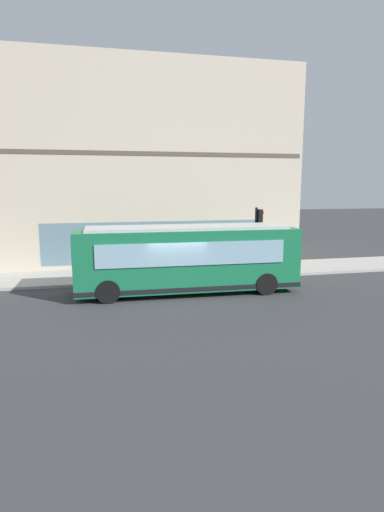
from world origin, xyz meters
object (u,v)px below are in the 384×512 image
at_px(pedestrian_near_hydrant, 176,255).
at_px(pedestrian_near_building_entrance, 187,260).
at_px(fire_hydrant, 188,265).
at_px(traffic_light_near_corner, 258,228).
at_px(city_bus_nearside, 187,259).

xyz_separation_m(pedestrian_near_hydrant, pedestrian_near_building_entrance, (-1.69, -0.31, -0.00)).
relative_size(fire_hydrant, pedestrian_near_hydrant, 0.48).
bearing_deg(fire_hydrant, traffic_light_near_corner, -111.47).
xyz_separation_m(fire_hydrant, pedestrian_near_hydrant, (0.56, 0.58, 0.52)).
xyz_separation_m(traffic_light_near_corner, pedestrian_near_building_entrance, (0.26, 3.81, -1.62)).
bearing_deg(pedestrian_near_building_entrance, city_bus_nearside, 167.61).
relative_size(city_bus_nearside, traffic_light_near_corner, 2.82).
bearing_deg(pedestrian_near_hydrant, pedestrian_near_building_entrance, -169.73).
relative_size(city_bus_nearside, fire_hydrant, 13.64).
height_order(traffic_light_near_corner, pedestrian_near_hydrant, traffic_light_near_corner).
distance_m(fire_hydrant, pedestrian_near_hydrant, 0.96).
relative_size(traffic_light_near_corner, pedestrian_near_hydrant, 2.30).
xyz_separation_m(city_bus_nearside, pedestrian_near_building_entrance, (2.68, -0.59, -0.52)).
distance_m(traffic_light_near_corner, pedestrian_near_building_entrance, 4.15).
relative_size(pedestrian_near_hydrant, pedestrian_near_building_entrance, 1.00).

